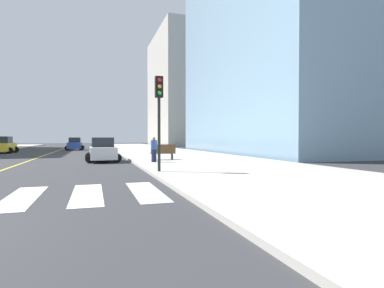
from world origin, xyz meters
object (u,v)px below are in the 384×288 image
object	(u,v)px
car_green_fourth	(98,143)
pedestrian_waiting_east	(154,148)
car_blue_second	(75,144)
park_bench	(163,152)
car_white_nearest	(103,150)
car_yellow_third	(3,145)
traffic_light_near_corner	(159,104)

from	to	relation	value
car_green_fourth	pedestrian_waiting_east	world-z (taller)	pedestrian_waiting_east
car_blue_second	park_bench	world-z (taller)	car_blue_second
car_green_fourth	park_bench	distance (m)	40.90
car_white_nearest	pedestrian_waiting_east	xyz separation A→B (m)	(3.16, -3.47, 0.24)
car_yellow_third	park_bench	world-z (taller)	car_yellow_third
car_blue_second	pedestrian_waiting_east	world-z (taller)	pedestrian_waiting_east
car_green_fourth	pedestrian_waiting_east	bearing A→B (deg)	94.28
car_white_nearest	traffic_light_near_corner	xyz separation A→B (m)	(2.34, -9.24, 2.50)
traffic_light_near_corner	car_yellow_third	bearing A→B (deg)	-63.51
car_blue_second	car_green_fourth	size ratio (longest dim) A/B	1.08
car_white_nearest	park_bench	distance (m)	4.46
car_green_fourth	car_blue_second	bearing A→B (deg)	77.61
car_green_fourth	park_bench	size ratio (longest dim) A/B	2.06
car_white_nearest	car_green_fourth	size ratio (longest dim) A/B	1.06
car_green_fourth	traffic_light_near_corner	bearing A→B (deg)	92.82
park_bench	car_blue_second	bearing A→B (deg)	20.10
traffic_light_near_corner	park_bench	world-z (taller)	traffic_light_near_corner
car_yellow_third	park_bench	size ratio (longest dim) A/B	2.35
car_blue_second	traffic_light_near_corner	bearing A→B (deg)	100.59
pedestrian_waiting_east	car_yellow_third	bearing A→B (deg)	-78.08
car_blue_second	car_green_fourth	distance (m)	15.31
car_blue_second	park_bench	size ratio (longest dim) A/B	2.23
car_white_nearest	pedestrian_waiting_east	world-z (taller)	pedestrian_waiting_east
car_white_nearest	car_green_fourth	distance (m)	39.18
traffic_light_near_corner	car_blue_second	bearing A→B (deg)	-80.52
car_yellow_third	traffic_light_near_corner	xyz separation A→B (m)	(12.89, -25.86, 2.43)
car_white_nearest	park_bench	world-z (taller)	car_white_nearest
car_yellow_third	car_green_fourth	xyz separation A→B (m)	(10.62, 22.56, -0.10)
park_bench	car_yellow_third	bearing A→B (deg)	43.10
park_bench	pedestrian_waiting_east	bearing A→B (deg)	156.28
car_blue_second	park_bench	xyz separation A→B (m)	(7.44, -25.75, -0.16)
car_yellow_third	traffic_light_near_corner	bearing A→B (deg)	-62.57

